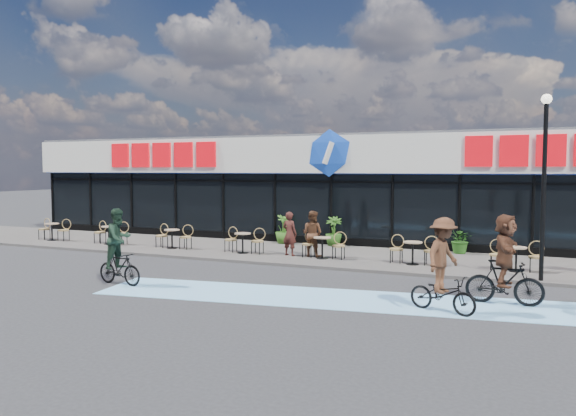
{
  "coord_description": "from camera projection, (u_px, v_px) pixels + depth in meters",
  "views": [
    {
      "loc": [
        7.34,
        -14.51,
        3.18
      ],
      "look_at": [
        -0.4,
        3.5,
        1.8
      ],
      "focal_mm": 35.0,
      "sensor_mm": 36.0,
      "label": 1
    }
  ],
  "objects": [
    {
      "name": "ground",
      "position": [
        253.0,
        277.0,
        16.41
      ],
      "size": [
        120.0,
        120.0,
        0.0
      ],
      "primitive_type": "plane",
      "color": "#28282B",
      "rests_on": "ground"
    },
    {
      "name": "sidewalk",
      "position": [
        309.0,
        254.0,
        20.53
      ],
      "size": [
        44.0,
        5.0,
        0.1
      ],
      "primitive_type": "cube",
      "color": "#504B47",
      "rests_on": "ground"
    },
    {
      "name": "bike_lane",
      "position": [
        374.0,
        301.0,
        13.46
      ],
      "size": [
        14.17,
        4.13,
        0.01
      ],
      "primitive_type": "cube",
      "rotation": [
        0.0,
        0.0,
        0.14
      ],
      "color": "#7BBCE9",
      "rests_on": "ground"
    },
    {
      "name": "building",
      "position": [
        352.0,
        187.0,
        25.35
      ],
      "size": [
        30.6,
        6.57,
        4.75
      ],
      "color": "black",
      "rests_on": "ground"
    },
    {
      "name": "lamp_post",
      "position": [
        544.0,
        170.0,
        15.26
      ],
      "size": [
        0.28,
        0.28,
        5.1
      ],
      "color": "black",
      "rests_on": "sidewalk"
    },
    {
      "name": "bistro_set_0",
      "position": [
        54.0,
        230.0,
        24.17
      ],
      "size": [
        1.54,
        0.62,
        0.9
      ],
      "color": "tan",
      "rests_on": "sidewalk"
    },
    {
      "name": "bistro_set_1",
      "position": [
        110.0,
        233.0,
        22.96
      ],
      "size": [
        1.54,
        0.62,
        0.9
      ],
      "color": "tan",
      "rests_on": "sidewalk"
    },
    {
      "name": "bistro_set_2",
      "position": [
        173.0,
        236.0,
        21.74
      ],
      "size": [
        1.54,
        0.62,
        0.9
      ],
      "color": "tan",
      "rests_on": "sidewalk"
    },
    {
      "name": "bistro_set_3",
      "position": [
        244.0,
        240.0,
        20.53
      ],
      "size": [
        1.54,
        0.62,
        0.9
      ],
      "color": "tan",
      "rests_on": "sidewalk"
    },
    {
      "name": "bistro_set_4",
      "position": [
        323.0,
        245.0,
        19.31
      ],
      "size": [
        1.54,
        0.62,
        0.9
      ],
      "color": "tan",
      "rests_on": "sidewalk"
    },
    {
      "name": "bistro_set_5",
      "position": [
        413.0,
        250.0,
        18.1
      ],
      "size": [
        1.54,
        0.62,
        0.9
      ],
      "color": "tan",
      "rests_on": "sidewalk"
    },
    {
      "name": "bistro_set_6",
      "position": [
        516.0,
        256.0,
        16.88
      ],
      "size": [
        1.54,
        0.62,
        0.9
      ],
      "color": "tan",
      "rests_on": "sidewalk"
    },
    {
      "name": "potted_plant_left",
      "position": [
        334.0,
        231.0,
        22.4
      ],
      "size": [
        0.82,
        0.82,
        1.17
      ],
      "primitive_type": "imported",
      "rotation": [
        0.0,
        0.0,
        0.3
      ],
      "color": "#264D16",
      "rests_on": "sidewalk"
    },
    {
      "name": "potted_plant_mid",
      "position": [
        283.0,
        229.0,
        23.09
      ],
      "size": [
        0.71,
        0.71,
        1.18
      ],
      "primitive_type": "imported",
      "rotation": [
        0.0,
        0.0,
        1.49
      ],
      "color": "#33621C",
      "rests_on": "sidewalk"
    },
    {
      "name": "potted_plant_right",
      "position": [
        460.0,
        240.0,
        20.32
      ],
      "size": [
        1.13,
        1.19,
        1.02
      ],
      "primitive_type": "imported",
      "rotation": [
        0.0,
        0.0,
        4.23
      ],
      "color": "#255819",
      "rests_on": "sidewalk"
    },
    {
      "name": "patron_left",
      "position": [
        290.0,
        234.0,
        19.83
      ],
      "size": [
        0.63,
        0.48,
        1.56
      ],
      "primitive_type": "imported",
      "rotation": [
        0.0,
        0.0,
        2.94
      ],
      "color": "#401B16",
      "rests_on": "sidewalk"
    },
    {
      "name": "patron_right",
      "position": [
        312.0,
        234.0,
        19.65
      ],
      "size": [
        0.85,
        0.7,
        1.61
      ],
      "primitive_type": "imported",
      "rotation": [
        0.0,
        0.0,
        3.02
      ],
      "color": "#4D2D1B",
      "rests_on": "sidewalk"
    },
    {
      "name": "cyclist_a",
      "position": [
        443.0,
        271.0,
        12.35
      ],
      "size": [
        1.68,
        1.23,
        2.12
      ],
      "color": "black",
      "rests_on": "ground"
    },
    {
      "name": "cyclist_b",
      "position": [
        505.0,
        263.0,
        13.05
      ],
      "size": [
        1.75,
        1.56,
        2.13
      ],
      "color": "black",
      "rests_on": "ground"
    },
    {
      "name": "cyclist_c",
      "position": [
        119.0,
        251.0,
        15.3
      ],
      "size": [
        1.57,
        0.87,
        2.1
      ],
      "color": "black",
      "rests_on": "ground"
    }
  ]
}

